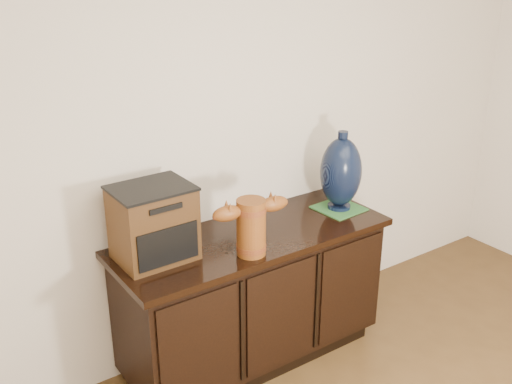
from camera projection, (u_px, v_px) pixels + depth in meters
sideboard at (253, 296)px, 3.19m from camera, size 1.46×0.56×0.75m
terracotta_vessel at (251, 224)px, 2.80m from camera, size 0.39×0.16×0.28m
tv_radio at (153, 223)px, 2.75m from camera, size 0.36×0.30×0.36m
green_mat at (339, 208)px, 3.35m from camera, size 0.25×0.25×0.01m
lamp_base at (341, 172)px, 3.27m from camera, size 0.24×0.24×0.44m
spray_can at (184, 221)px, 2.97m from camera, size 0.07×0.07×0.20m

